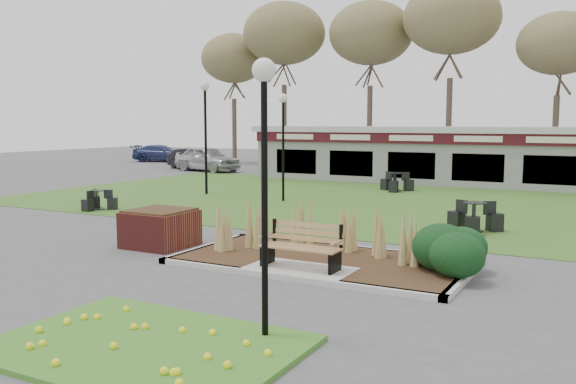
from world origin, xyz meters
The scene contains 17 objects.
ground centered at (0.00, 0.00, 0.00)m, with size 100.00×100.00×0.00m, color #515154.
lawn centered at (0.00, 12.00, 0.01)m, with size 34.00×16.00×0.02m, color #3C6C22.
flower_bed centered at (0.00, -4.60, 0.07)m, with size 4.20×3.00×0.16m.
planting_bed centered at (1.27, 1.35, 0.37)m, with size 6.75×3.40×1.27m.
park_bench centered at (0.00, 0.25, 0.59)m, with size 1.70×0.66×0.93m.
brick_planter centered at (-4.40, 1.00, 0.48)m, with size 1.50×1.50×0.95m.
food_pavilion centered at (0.00, 19.96, 1.48)m, with size 24.60×3.40×2.90m.
tree_backdrop centered at (0.00, 28.00, 8.36)m, with size 47.24×5.24×10.36m.
lamp_post_near_right centered at (1.29, -3.50, 2.92)m, with size 0.33×0.33×4.01m.
lamp_post_mid_left centered at (-9.97, 10.72, 3.54)m, with size 0.40×0.40×4.86m.
lamp_post_far_left centered at (-5.89, 10.23, 3.09)m, with size 0.35×0.35×4.23m.
bistro_set_a centered at (-10.58, 5.00, 0.25)m, with size 1.30×1.12×0.69m.
bistro_set_b centered at (2.19, 6.81, 0.30)m, with size 1.58×1.45×0.84m.
bistro_set_c centered at (-3.04, 15.71, 0.30)m, with size 1.54×1.44×0.83m.
car_silver centered at (-17.29, 21.00, 0.81)m, with size 1.91×4.75×1.62m, color #B8B8BD.
car_black centered at (-19.22, 21.90, 0.68)m, with size 1.44×4.12×1.36m, color black.
car_blue centered at (-26.00, 27.00, 0.67)m, with size 1.87×4.61×1.34m, color navy.
Camera 1 is at (5.58, -10.83, 3.13)m, focal length 38.00 mm.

